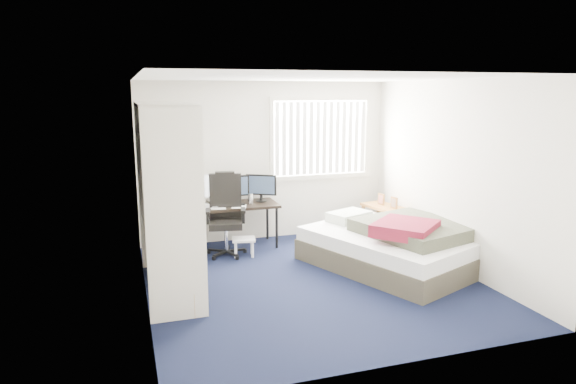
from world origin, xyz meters
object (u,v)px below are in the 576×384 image
at_px(nightstand, 386,210).
at_px(desk, 232,201).
at_px(bed, 395,245).
at_px(office_chair, 226,223).

bearing_deg(nightstand, desk, 170.07).
xyz_separation_m(desk, nightstand, (2.38, -0.42, -0.22)).
relative_size(desk, nightstand, 1.59).
height_order(nightstand, bed, nightstand).
xyz_separation_m(office_chair, bed, (2.07, -1.26, -0.16)).
bearing_deg(office_chair, nightstand, -2.67).
height_order(desk, office_chair, office_chair).
distance_m(office_chair, bed, 2.43).
bearing_deg(office_chair, desk, 61.34).
bearing_deg(desk, office_chair, -118.66).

